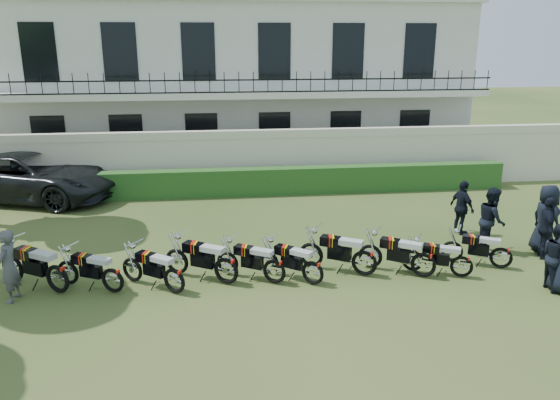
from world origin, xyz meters
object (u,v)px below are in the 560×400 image
at_px(officer_1, 557,257).
at_px(motorcycle_4, 274,266).
at_px(motorcycle_7, 424,259).
at_px(officer_3, 546,219).
at_px(motorcycle_1, 112,274).
at_px(motorcycle_5, 313,267).
at_px(motorcycle_2, 174,275).
at_px(inspector, 9,266).
at_px(motorcycle_3, 226,264).
at_px(officer_4, 491,220).
at_px(motorcycle_9, 502,253).
at_px(officer_2, 547,228).
at_px(officer_5, 462,208).
at_px(motorcycle_8, 462,261).
at_px(suv, 31,176).
at_px(motorcycle_6, 365,257).
at_px(motorcycle_0, 57,272).

bearing_deg(officer_1, motorcycle_4, 82.75).
relative_size(motorcycle_7, officer_3, 0.89).
xyz_separation_m(motorcycle_1, motorcycle_5, (4.61, -0.11, -0.01)).
distance_m(motorcycle_4, motorcycle_5, 0.91).
bearing_deg(motorcycle_2, inspector, 124.48).
xyz_separation_m(motorcycle_3, officer_4, (7.19, 1.28, 0.39)).
height_order(motorcycle_7, motorcycle_9, motorcycle_7).
xyz_separation_m(officer_2, officer_5, (-1.38, 2.06, -0.03)).
height_order(motorcycle_8, suv, suv).
xyz_separation_m(motorcycle_9, officer_3, (1.71, 0.96, 0.51)).
height_order(motorcycle_2, officer_1, officer_1).
bearing_deg(officer_2, motorcycle_6, 115.63).
bearing_deg(officer_1, motorcycle_9, 30.45).
bearing_deg(officer_3, motorcycle_9, 109.00).
distance_m(officer_1, officer_4, 2.42).
bearing_deg(motorcycle_5, motorcycle_3, 120.99).
bearing_deg(motorcycle_7, officer_5, -5.88).
bearing_deg(motorcycle_6, inspector, 121.80).
relative_size(motorcycle_9, officer_3, 0.83).
bearing_deg(officer_2, motorcycle_7, 121.90).
height_order(inspector, officer_2, officer_2).
distance_m(motorcycle_1, officer_2, 11.01).
relative_size(motorcycle_8, officer_3, 0.83).
bearing_deg(motorcycle_8, motorcycle_7, 108.09).
height_order(motorcycle_3, motorcycle_9, motorcycle_3).
bearing_deg(officer_3, motorcycle_0, 84.77).
xyz_separation_m(motorcycle_3, suv, (-6.77, 7.96, 0.35)).
relative_size(motorcycle_5, motorcycle_9, 0.94).
bearing_deg(officer_2, motorcycle_3, 113.56).
relative_size(motorcycle_5, inspector, 0.89).
bearing_deg(suv, motorcycle_3, -122.18).
height_order(motorcycle_1, officer_2, officer_2).
height_order(inspector, officer_3, officer_3).
distance_m(motorcycle_2, motorcycle_4, 2.33).
height_order(motorcycle_6, inspector, inspector).
bearing_deg(officer_5, motorcycle_7, 126.19).
bearing_deg(officer_3, motorcycle_2, 87.95).
height_order(motorcycle_1, motorcycle_6, motorcycle_6).
distance_m(motorcycle_4, motorcycle_7, 3.63).
bearing_deg(motorcycle_1, officer_3, -56.84).
relative_size(motorcycle_1, motorcycle_7, 1.00).
distance_m(motorcycle_6, officer_2, 5.08).
relative_size(motorcycle_1, officer_5, 1.04).
bearing_deg(motorcycle_9, motorcycle_7, 126.32).
bearing_deg(motorcycle_4, motorcycle_8, -61.42).
distance_m(motorcycle_1, motorcycle_7, 7.35).
distance_m(motorcycle_8, motorcycle_9, 1.28).
bearing_deg(inspector, motorcycle_8, 98.88).
bearing_deg(officer_4, motorcycle_6, 123.65).
bearing_deg(motorcycle_0, suv, 52.18).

